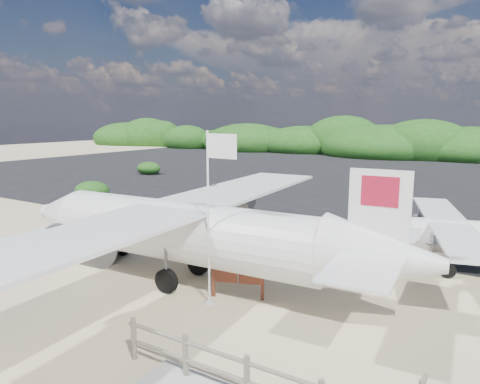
% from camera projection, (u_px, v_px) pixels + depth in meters
% --- Properties ---
extents(ground, '(160.00, 160.00, 0.00)m').
position_uv_depth(ground, '(174.00, 270.00, 15.62)').
color(ground, beige).
extents(asphalt_apron, '(90.00, 50.00, 0.04)m').
position_uv_depth(asphalt_apron, '(377.00, 177.00, 40.89)').
color(asphalt_apron, '#B2B2B2').
rests_on(asphalt_apron, ground).
extents(lagoon, '(9.00, 7.00, 0.40)m').
position_uv_depth(lagoon, '(55.00, 229.00, 21.49)').
color(lagoon, '#B2B2B2').
rests_on(lagoon, ground).
extents(vegetation_band, '(124.00, 8.00, 4.40)m').
position_uv_depth(vegetation_band, '(420.00, 157.00, 61.95)').
color(vegetation_band, '#B2B2B2').
rests_on(vegetation_band, ground).
extents(baggage_cart, '(3.08, 2.27, 1.38)m').
position_uv_depth(baggage_cart, '(94.00, 257.00, 17.11)').
color(baggage_cart, '#0C10B5').
rests_on(baggage_cart, ground).
extents(flagpole, '(1.06, 0.51, 5.15)m').
position_uv_depth(flagpole, '(209.00, 303.00, 12.88)').
color(flagpole, white).
rests_on(flagpole, ground).
extents(signboard, '(1.69, 0.76, 1.44)m').
position_uv_depth(signboard, '(238.00, 298.00, 13.21)').
color(signboard, brown).
rests_on(signboard, ground).
extents(crew_a, '(0.78, 0.63, 1.86)m').
position_uv_depth(crew_a, '(252.00, 230.00, 17.72)').
color(crew_a, '#152250').
rests_on(crew_a, ground).
extents(crew_b, '(0.83, 0.67, 1.60)m').
position_uv_depth(crew_b, '(255.00, 235.00, 17.42)').
color(crew_b, '#152250').
rests_on(crew_b, ground).
extents(crew_c, '(1.11, 0.69, 1.77)m').
position_uv_depth(crew_c, '(206.00, 225.00, 18.71)').
color(crew_c, '#152250').
rests_on(crew_c, ground).
extents(aircraft_small, '(9.51, 9.51, 2.80)m').
position_uv_depth(aircraft_small, '(264.00, 164.00, 52.37)').
color(aircraft_small, '#B2B2B2').
rests_on(aircraft_small, ground).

